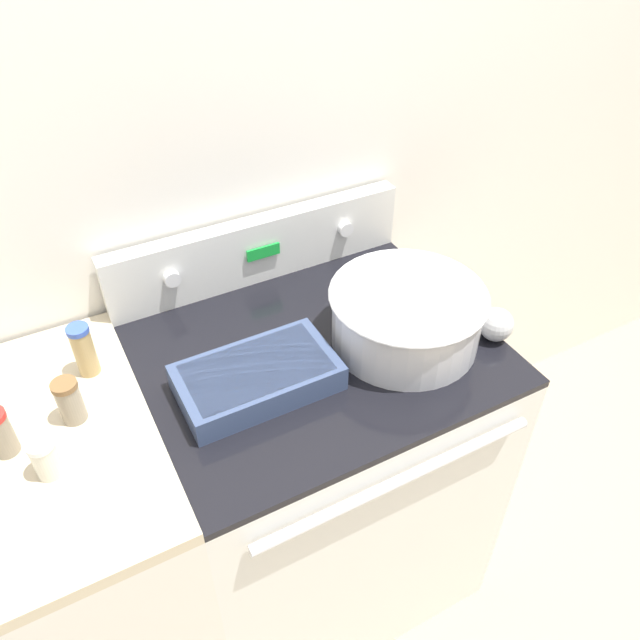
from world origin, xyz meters
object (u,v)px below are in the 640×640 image
casserole_dish (257,376)px  spice_jar_brown_cap (70,401)px  mixing_bowl (406,314)px  spice_jar_blue_cap (84,350)px  spice_jar_white_cap (45,458)px  ladle (493,323)px

casserole_dish → spice_jar_brown_cap: size_ratio=3.36×
mixing_bowl → spice_jar_brown_cap: bearing=171.8°
mixing_bowl → spice_jar_blue_cap: mixing_bowl is taller
spice_jar_blue_cap → spice_jar_white_cap: (-0.13, -0.24, -0.02)m
mixing_bowl → casserole_dish: bearing=177.0°
spice_jar_white_cap → ladle: bearing=-4.1°
spice_jar_blue_cap → spice_jar_white_cap: spice_jar_blue_cap is taller
spice_jar_brown_cap → spice_jar_white_cap: bearing=-120.4°
casserole_dish → mixing_bowl: bearing=-3.0°
spice_jar_brown_cap → mixing_bowl: bearing=-8.2°
casserole_dish → spice_jar_blue_cap: (-0.31, 0.21, 0.04)m
spice_jar_white_cap → mixing_bowl: bearing=0.8°
spice_jar_brown_cap → spice_jar_white_cap: (-0.07, -0.12, -0.01)m
mixing_bowl → ladle: size_ratio=1.18×
ladle → spice_jar_white_cap: spice_jar_white_cap is taller
ladle → spice_jar_brown_cap: 0.94m
mixing_bowl → spice_jar_brown_cap: 0.74m
spice_jar_blue_cap → spice_jar_brown_cap: bearing=-114.8°
casserole_dish → spice_jar_white_cap: size_ratio=3.90×
mixing_bowl → spice_jar_white_cap: mixing_bowl is taller
mixing_bowl → ladle: 0.21m
mixing_bowl → spice_jar_blue_cap: (-0.68, 0.23, -0.00)m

